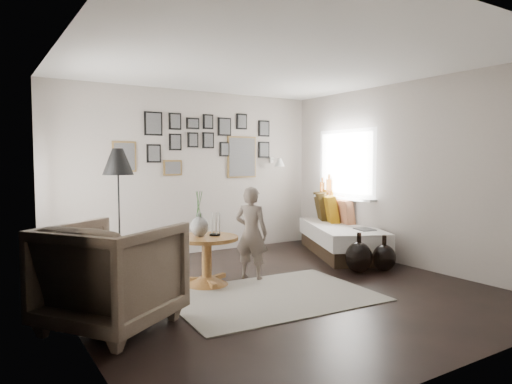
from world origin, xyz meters
TOP-DOWN VIEW (x-y plane):
  - ground at (0.00, 0.00)m, footprint 4.80×4.80m
  - wall_back at (0.00, 2.40)m, footprint 4.50×0.00m
  - wall_front at (0.00, -2.40)m, footprint 4.50×0.00m
  - wall_left at (-2.25, 0.00)m, footprint 0.00×4.80m
  - wall_right at (2.25, 0.00)m, footprint 0.00×4.80m
  - ceiling at (0.00, 0.00)m, footprint 4.80×4.80m
  - door_left at (-2.23, 1.20)m, footprint 0.00×2.14m
  - window_right at (2.18, 1.34)m, footprint 0.15×1.32m
  - gallery_wall at (0.29, 2.38)m, footprint 2.74×0.03m
  - wall_sconce at (1.55, 2.13)m, footprint 0.18×0.36m
  - rug at (-0.21, -0.25)m, footprint 2.29×1.67m
  - pedestal_table at (-0.62, 0.54)m, footprint 0.76×0.76m
  - vase at (-0.70, 0.56)m, footprint 0.22×0.22m
  - candles at (-0.51, 0.54)m, footprint 0.13×0.13m
  - daybed at (2.00, 1.15)m, footprint 1.65×2.22m
  - magazine_on_daybed at (1.96, 0.50)m, footprint 0.30×0.36m
  - armchair at (-1.95, -0.25)m, footprint 1.44×1.43m
  - armchair_cushion at (-1.92, -0.20)m, footprint 0.60×0.61m
  - floor_lamp at (-1.42, 1.39)m, footprint 0.38×0.38m
  - magazine_basket at (-2.00, -0.32)m, footprint 0.41×0.41m
  - demijohn_large at (1.37, 0.02)m, footprint 0.36×0.36m
  - demijohn_small at (1.72, -0.10)m, footprint 0.32×0.32m
  - child at (-0.02, 0.51)m, footprint 0.48×0.51m

SIDE VIEW (x-z plane):
  - ground at x=0.00m, z-range 0.00..0.00m
  - rug at x=-0.21m, z-range 0.00..0.01m
  - demijohn_small at x=1.72m, z-range -0.06..0.43m
  - magazine_basket at x=-2.00m, z-range 0.00..0.38m
  - demijohn_large at x=1.37m, z-range -0.06..0.48m
  - pedestal_table at x=-0.62m, z-range -0.02..0.57m
  - daybed at x=2.00m, z-range -0.19..0.82m
  - magazine_on_daybed at x=1.96m, z-range 0.47..0.48m
  - armchair at x=-1.95m, z-range 0.00..0.95m
  - armchair_cushion at x=-1.92m, z-range 0.38..0.58m
  - child at x=-0.02m, z-range 0.00..1.17m
  - candles at x=-0.51m, z-range 0.59..0.87m
  - vase at x=-0.70m, z-range 0.49..1.03m
  - window_right at x=2.18m, z-range 0.28..1.58m
  - door_left at x=-2.23m, z-range -0.02..2.12m
  - wall_back at x=0.00m, z-range -0.95..3.55m
  - wall_front at x=0.00m, z-range -0.95..3.55m
  - wall_left at x=-2.25m, z-range -1.10..3.70m
  - wall_right at x=2.25m, z-range -1.10..3.70m
  - floor_lamp at x=-1.42m, z-range 0.60..2.24m
  - wall_sconce at x=1.55m, z-range 1.38..1.54m
  - gallery_wall at x=0.29m, z-range 1.20..2.28m
  - ceiling at x=0.00m, z-range 2.60..2.60m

